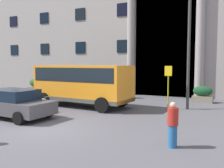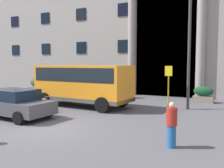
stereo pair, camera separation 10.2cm
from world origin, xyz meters
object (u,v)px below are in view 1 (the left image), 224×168
object	(u,v)px
parked_sedan_far	(13,103)
hedge_planter_far_east	(36,85)
hedge_planter_east	(79,86)
motorcycle_near_kerb	(38,103)
pedestrian_man_red_shirt	(173,125)
hedge_planter_far_west	(122,89)
hedge_planter_west	(203,95)
lamppost_plaza_centre	(189,39)
orange_minibus	(83,82)
bus_stop_sign	(168,83)

from	to	relation	value
parked_sedan_far	hedge_planter_far_east	bearing A→B (deg)	130.66
hedge_planter_east	motorcycle_near_kerb	xyz separation A→B (m)	(2.25, -7.56, -0.30)
hedge_planter_far_east	pedestrian_man_red_shirt	distance (m)	18.68
hedge_planter_far_west	motorcycle_near_kerb	xyz separation A→B (m)	(-2.10, -7.44, -0.31)
hedge_planter_far_west	hedge_planter_far_east	bearing A→B (deg)	-178.71
hedge_planter_far_east	hedge_planter_east	size ratio (longest dim) A/B	1.10
hedge_planter_west	lamppost_plaza_centre	bearing A→B (deg)	-98.73
orange_minibus	hedge_planter_far_east	size ratio (longest dim) A/B	3.80
hedge_planter_west	orange_minibus	bearing A→B (deg)	-141.95
motorcycle_near_kerb	pedestrian_man_red_shirt	world-z (taller)	pedestrian_man_red_shirt
hedge_planter_east	lamppost_plaza_centre	bearing A→B (deg)	-15.91
lamppost_plaza_centre	bus_stop_sign	bearing A→B (deg)	-148.67
hedge_planter_east	parked_sedan_far	distance (m)	9.82
orange_minibus	pedestrian_man_red_shirt	distance (m)	9.01
hedge_planter_west	hedge_planter_far_east	distance (m)	15.38
orange_minibus	parked_sedan_far	size ratio (longest dim) A/B	1.46
hedge_planter_far_west	lamppost_plaza_centre	bearing A→B (deg)	-25.70
bus_stop_sign	hedge_planter_east	xyz separation A→B (m)	(-8.99, 3.51, -0.88)
bus_stop_sign	parked_sedan_far	bearing A→B (deg)	-137.51
motorcycle_near_kerb	pedestrian_man_red_shirt	distance (m)	9.12
bus_stop_sign	hedge_planter_far_west	size ratio (longest dim) A/B	1.68
orange_minibus	pedestrian_man_red_shirt	size ratio (longest dim) A/B	4.28
orange_minibus	hedge_planter_far_west	bearing A→B (deg)	85.83
pedestrian_man_red_shirt	motorcycle_near_kerb	bearing A→B (deg)	-61.74
bus_stop_sign	hedge_planter_far_east	size ratio (longest dim) A/B	1.54
hedge_planter_east	motorcycle_near_kerb	bearing A→B (deg)	-73.42
parked_sedan_far	lamppost_plaza_centre	xyz separation A→B (m)	(7.61, 6.65, 3.53)
bus_stop_sign	hedge_planter_far_west	distance (m)	5.81
hedge_planter_west	pedestrian_man_red_shirt	world-z (taller)	pedestrian_man_red_shirt
hedge_planter_west	motorcycle_near_kerb	xyz separation A→B (m)	(-8.28, -7.88, -0.12)
hedge_planter_east	hedge_planter_west	bearing A→B (deg)	1.71
bus_stop_sign	hedge_planter_west	world-z (taller)	bus_stop_sign
motorcycle_near_kerb	lamppost_plaza_centre	distance (m)	9.87
orange_minibus	hedge_planter_east	distance (m)	6.31
pedestrian_man_red_shirt	parked_sedan_far	bearing A→B (deg)	-49.57
hedge_planter_east	pedestrian_man_red_shirt	bearing A→B (deg)	-43.53
bus_stop_sign	hedge_planter_east	size ratio (longest dim) A/B	1.69
lamppost_plaza_centre	pedestrian_man_red_shirt	bearing A→B (deg)	-83.38
orange_minibus	bus_stop_sign	size ratio (longest dim) A/B	2.47
bus_stop_sign	hedge_planter_far_west	bearing A→B (deg)	143.88
pedestrian_man_red_shirt	lamppost_plaza_centre	bearing A→B (deg)	-127.14
hedge_planter_east	hedge_planter_far_west	size ratio (longest dim) A/B	1.00
parked_sedan_far	lamppost_plaza_centre	world-z (taller)	lamppost_plaza_centre
hedge_planter_far_east	hedge_planter_east	world-z (taller)	hedge_planter_east
bus_stop_sign	pedestrian_man_red_shirt	world-z (taller)	bus_stop_sign
hedge_planter_west	lamppost_plaza_centre	size ratio (longest dim) A/B	0.19
hedge_planter_west	pedestrian_man_red_shirt	bearing A→B (deg)	-87.94
bus_stop_sign	parked_sedan_far	world-z (taller)	bus_stop_sign
bus_stop_sign	lamppost_plaza_centre	xyz separation A→B (m)	(1.06, 0.64, 2.64)
hedge_planter_far_east	pedestrian_man_red_shirt	world-z (taller)	pedestrian_man_red_shirt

